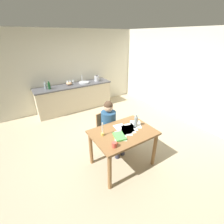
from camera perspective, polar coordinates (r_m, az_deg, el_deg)
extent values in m
cube|color=tan|center=(3.98, -1.28, -10.87)|extent=(5.20, 5.20, 0.04)
cube|color=beige|center=(5.65, -15.81, 14.49)|extent=(5.20, 0.12, 2.60)
cube|color=beige|center=(5.14, 24.71, 11.91)|extent=(0.12, 5.20, 2.60)
cube|color=beige|center=(5.57, -13.53, 5.17)|extent=(2.53, 0.60, 0.86)
cube|color=#4C4C51|center=(5.42, -14.04, 9.59)|extent=(2.57, 0.64, 0.04)
cube|color=olive|center=(2.91, 4.16, -7.66)|extent=(1.17, 0.83, 0.04)
cylinder|color=olive|center=(2.73, -0.89, -21.52)|extent=(0.07, 0.07, 0.75)
cylinder|color=olive|center=(3.25, 15.45, -13.31)|extent=(0.07, 0.07, 0.75)
cylinder|color=olive|center=(3.19, -7.83, -13.28)|extent=(0.07, 0.07, 0.75)
cylinder|color=olive|center=(3.64, 7.30, -7.54)|extent=(0.07, 0.07, 0.75)
cube|color=olive|center=(3.51, -1.42, -7.13)|extent=(0.46, 0.46, 0.04)
cube|color=olive|center=(3.52, -3.40, -3.02)|extent=(0.36, 0.08, 0.40)
cylinder|color=olive|center=(3.46, -1.74, -12.53)|extent=(0.04, 0.04, 0.44)
cylinder|color=olive|center=(3.64, 2.46, -10.29)|extent=(0.04, 0.04, 0.44)
cylinder|color=olive|center=(3.67, -5.18, -9.96)|extent=(0.04, 0.04, 0.44)
cylinder|color=olive|center=(3.84, -1.07, -7.99)|extent=(0.04, 0.04, 0.44)
cylinder|color=navy|center=(3.37, -1.29, -3.80)|extent=(0.36, 0.36, 0.50)
sphere|color=#D8AD8C|center=(3.20, -1.36, 1.76)|extent=(0.20, 0.20, 0.20)
sphere|color=#473323|center=(3.18, -1.37, 2.42)|extent=(0.19, 0.19, 0.19)
cylinder|color=#383847|center=(3.34, -0.18, -9.21)|extent=(0.19, 0.40, 0.13)
cylinder|color=#383847|center=(3.37, 2.01, -13.73)|extent=(0.10, 0.10, 0.45)
cylinder|color=#383847|center=(3.43, 1.85, -8.16)|extent=(0.19, 0.40, 0.13)
cylinder|color=#383847|center=(3.46, 3.99, -12.57)|extent=(0.10, 0.10, 0.45)
cylinder|color=#D84C3F|center=(2.52, 0.83, -12.04)|extent=(0.08, 0.08, 0.09)
torus|color=#D84C3F|center=(2.54, 1.72, -11.61)|extent=(0.06, 0.01, 0.06)
cylinder|color=gold|center=(2.79, -3.50, -8.21)|extent=(0.06, 0.06, 0.05)
cylinder|color=white|center=(2.72, -3.57, -5.95)|extent=(0.02, 0.02, 0.21)
cube|color=#58B953|center=(2.75, 2.76, -9.01)|extent=(0.24, 0.29, 0.03)
cube|color=white|center=(3.04, 6.70, -5.71)|extent=(0.27, 0.33, 0.00)
cube|color=white|center=(2.79, 3.20, -8.90)|extent=(0.34, 0.36, 0.00)
cube|color=white|center=(2.94, 5.54, -6.92)|extent=(0.35, 0.36, 0.00)
cube|color=white|center=(3.01, 3.25, -5.95)|extent=(0.25, 0.32, 0.00)
cube|color=white|center=(2.98, 6.10, -6.43)|extent=(0.29, 0.34, 0.00)
cube|color=white|center=(3.16, 8.76, -4.52)|extent=(0.34, 0.36, 0.00)
cylinder|color=#8C999E|center=(3.04, 8.87, -3.62)|extent=(0.07, 0.07, 0.21)
cylinder|color=#8C999E|center=(2.98, 9.04, -1.48)|extent=(0.03, 0.03, 0.05)
cylinder|color=#B2B7BC|center=(5.54, -10.35, 10.73)|extent=(0.36, 0.36, 0.04)
cylinder|color=silver|center=(5.65, -11.09, 12.06)|extent=(0.02, 0.02, 0.24)
cylinder|color=#8C999E|center=(5.21, -23.48, 8.81)|extent=(0.08, 0.08, 0.19)
cylinder|color=#8C999E|center=(5.18, -23.73, 10.08)|extent=(0.04, 0.04, 0.05)
cylinder|color=#194C23|center=(5.17, -22.29, 8.93)|extent=(0.08, 0.08, 0.20)
cylinder|color=#194C23|center=(5.13, -22.52, 10.23)|extent=(0.03, 0.03, 0.05)
ellipsoid|color=tan|center=(5.43, -15.63, 10.13)|extent=(0.19, 0.19, 0.09)
cylinder|color=#B7BABF|center=(5.72, -5.66, 12.28)|extent=(0.18, 0.18, 0.18)
cone|color=#262628|center=(5.69, -5.71, 13.35)|extent=(0.11, 0.11, 0.04)
cylinder|color=silver|center=(5.57, -14.10, 10.26)|extent=(0.06, 0.06, 0.00)
cylinder|color=silver|center=(5.56, -14.15, 10.63)|extent=(0.01, 0.01, 0.07)
cone|color=silver|center=(5.54, -14.23, 11.37)|extent=(0.07, 0.07, 0.08)
cylinder|color=silver|center=(5.54, -15.18, 10.04)|extent=(0.06, 0.06, 0.00)
cylinder|color=silver|center=(5.53, -15.22, 10.41)|extent=(0.01, 0.01, 0.07)
cone|color=silver|center=(5.51, -15.32, 11.16)|extent=(0.07, 0.07, 0.08)
cylinder|color=silver|center=(5.51, -16.11, 9.85)|extent=(0.06, 0.06, 0.00)
cylinder|color=silver|center=(5.50, -16.16, 10.22)|extent=(0.01, 0.01, 0.07)
cone|color=silver|center=(5.48, -16.26, 10.97)|extent=(0.07, 0.07, 0.08)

